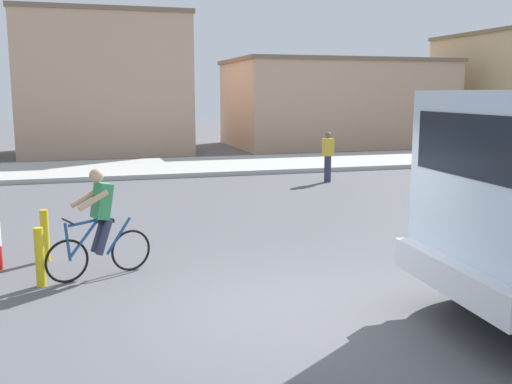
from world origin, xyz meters
name	(u,v)px	position (x,y,z in m)	size (l,w,h in m)	color
ground_plane	(283,313)	(0.00, 0.00, 0.00)	(120.00, 120.00, 0.00)	#56565B
sidewalk_far	(151,168)	(0.00, 15.26, 0.08)	(80.00, 5.00, 0.16)	#ADADA8
cyclist	(99,223)	(-2.24, 2.32, 0.86)	(1.64, 0.72, 1.72)	black
pedestrian_near_kerb	(328,156)	(5.15, 10.51, 0.85)	(0.34, 0.22, 1.62)	#2D334C
bollard_near	(40,257)	(-3.13, 2.07, 0.45)	(0.14, 0.14, 0.90)	gold
bollard_far	(45,236)	(-3.13, 3.47, 0.45)	(0.14, 0.14, 0.90)	gold
building_mid_block	(104,84)	(-1.31, 22.30, 3.26)	(7.80, 5.76, 6.50)	tan
building_corner_right	(335,103)	(10.93, 23.04, 2.31)	(11.47, 7.17, 4.60)	tan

